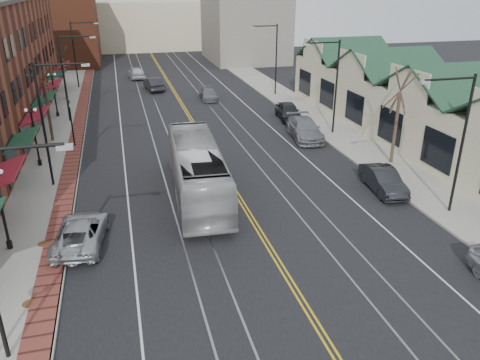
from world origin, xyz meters
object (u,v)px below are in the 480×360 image
transit_bus (197,170)px  parked_car_c (305,129)px  parked_suv (81,232)px  parked_car_b (383,180)px  parked_car_d (288,111)px

transit_bus → parked_car_c: (10.98, 9.19, -0.87)m
transit_bus → parked_suv: bearing=36.7°
parked_car_b → parked_car_d: size_ratio=0.95×
transit_bus → parked_car_b: 12.01m
parked_suv → parked_car_d: 27.15m
parked_car_d → parked_suv: bearing=-126.8°
transit_bus → parked_car_c: size_ratio=2.11×
parked_car_c → parked_car_d: size_ratio=1.20×
transit_bus → parked_car_d: bearing=-124.0°
parked_car_d → parked_car_c: bearing=-90.4°
parked_car_d → parked_car_b: bearing=-83.5°
parked_car_b → parked_car_c: 11.68m
transit_bus → parked_suv: (-6.89, -4.51, -1.00)m
parked_suv → parked_car_c: 22.52m
parked_car_b → parked_suv: bearing=-167.7°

